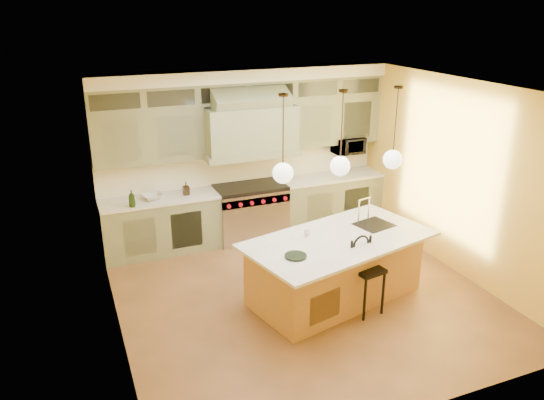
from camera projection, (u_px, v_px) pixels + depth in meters
name	position (u px, v px, depth m)	size (l,w,h in m)	color
floor	(302.00, 295.00, 7.52)	(5.00, 5.00, 0.00)	brown
ceiling	(307.00, 89.00, 6.51)	(5.00, 5.00, 0.00)	white
wall_back	(243.00, 153.00, 9.19)	(5.00, 5.00, 0.00)	gold
wall_front	(422.00, 287.00, 4.85)	(5.00, 5.00, 0.00)	gold
wall_left	(110.00, 227.00, 6.13)	(5.00, 5.00, 0.00)	gold
wall_right	(456.00, 177.00, 7.90)	(5.00, 5.00, 0.00)	gold
back_cabinetry	(248.00, 158.00, 8.96)	(5.00, 0.77, 2.90)	gray
range	(250.00, 211.00, 9.21)	(1.20, 0.74, 0.96)	silver
kitchen_island	(336.00, 267.00, 7.31)	(2.80, 1.91, 1.35)	#A3713A
counter_stool	(366.00, 271.00, 6.93)	(0.42, 0.42, 1.06)	black
microwave	(348.00, 145.00, 9.66)	(0.54, 0.37, 0.30)	black
oil_bottle_a	(132.00, 199.00, 8.11)	(0.10, 0.10, 0.27)	black
oil_bottle_b	(186.00, 188.00, 8.64)	(0.10, 0.10, 0.22)	black
fruit_bowl	(153.00, 197.00, 8.47)	(0.32, 0.32, 0.08)	silver
cup	(307.00, 233.00, 7.17)	(0.09, 0.09, 0.08)	silver
pendant_left	(283.00, 171.00, 6.51)	(0.26, 0.26, 1.11)	#2D2319
pendant_center	(340.00, 164.00, 6.80)	(0.26, 0.26, 1.11)	#2D2319
pendant_right	(393.00, 157.00, 7.08)	(0.26, 0.26, 1.11)	#2D2319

